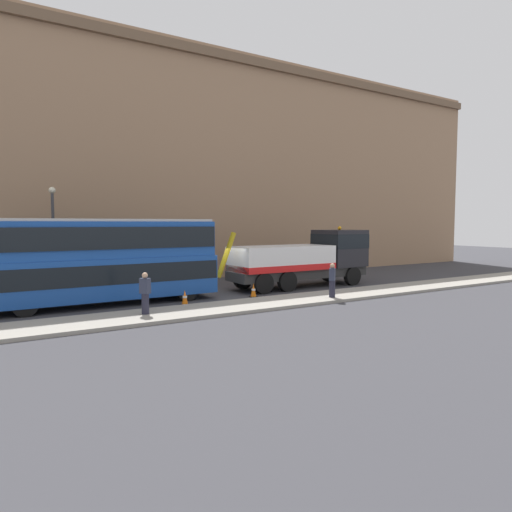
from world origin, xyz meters
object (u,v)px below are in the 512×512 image
(recovery_tow_truck, at_px, (306,258))
(traffic_cone_near_bus, at_px, (185,298))
(pedestrian_bystander, at_px, (332,281))
(pedestrian_onlooker, at_px, (145,294))
(traffic_cone_midway, at_px, (253,291))
(double_decker_bus, at_px, (100,258))
(street_lamp, at_px, (53,230))

(recovery_tow_truck, bearing_deg, traffic_cone_near_bus, -167.20)
(pedestrian_bystander, height_order, traffic_cone_near_bus, pedestrian_bystander)
(pedestrian_onlooker, height_order, traffic_cone_midway, pedestrian_onlooker)
(pedestrian_onlooker, relative_size, traffic_cone_midway, 2.38)
(double_decker_bus, distance_m, traffic_cone_midway, 7.76)
(double_decker_bus, xyz_separation_m, street_lamp, (-1.32, 5.15, 1.24))
(street_lamp, bearing_deg, traffic_cone_midway, -38.74)
(traffic_cone_near_bus, distance_m, traffic_cone_midway, 3.97)
(recovery_tow_truck, bearing_deg, traffic_cone_midway, -160.12)
(pedestrian_bystander, distance_m, street_lamp, 15.31)
(pedestrian_bystander, xyz_separation_m, traffic_cone_midway, (-2.86, 2.88, -0.64))
(pedestrian_bystander, distance_m, traffic_cone_midway, 4.11)
(recovery_tow_truck, distance_m, double_decker_bus, 12.12)
(traffic_cone_midway, bearing_deg, double_decker_bus, 166.36)
(recovery_tow_truck, bearing_deg, street_lamp, 158.60)
(pedestrian_bystander, relative_size, street_lamp, 0.29)
(pedestrian_onlooker, xyz_separation_m, traffic_cone_near_bus, (2.47, 1.80, -0.64))
(recovery_tow_truck, relative_size, double_decker_bus, 0.92)
(traffic_cone_midway, height_order, street_lamp, street_lamp)
(recovery_tow_truck, height_order, pedestrian_onlooker, recovery_tow_truck)
(traffic_cone_near_bus, bearing_deg, double_decker_bus, 148.51)
(pedestrian_bystander, height_order, street_lamp, street_lamp)
(traffic_cone_near_bus, bearing_deg, pedestrian_bystander, -20.85)
(double_decker_bus, xyz_separation_m, pedestrian_onlooker, (0.88, -3.85, -1.25))
(pedestrian_onlooker, xyz_separation_m, pedestrian_bystander, (9.29, -0.80, 0.00))
(pedestrian_onlooker, distance_m, pedestrian_bystander, 9.33)
(street_lamp, bearing_deg, double_decker_bus, -75.63)
(pedestrian_bystander, bearing_deg, street_lamp, 9.85)
(double_decker_bus, relative_size, traffic_cone_midway, 15.37)
(traffic_cone_midway, bearing_deg, street_lamp, 141.26)
(double_decker_bus, distance_m, street_lamp, 5.46)
(double_decker_bus, bearing_deg, street_lamp, 103.93)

